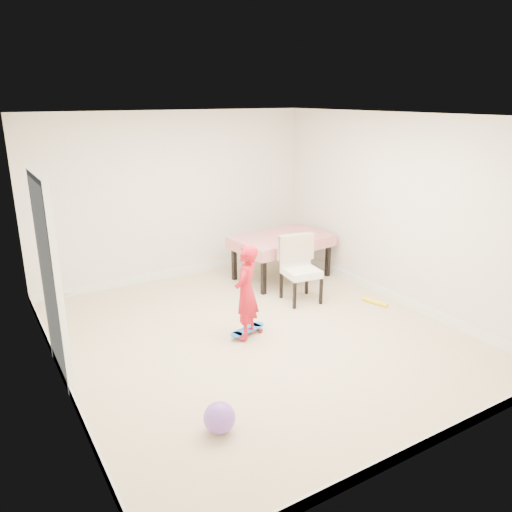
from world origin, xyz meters
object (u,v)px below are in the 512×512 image
skateboard (248,332)px  balloon (219,418)px  dining_table (282,257)px  child (246,295)px  dining_chair (301,270)px

skateboard → balloon: balloon is taller
skateboard → balloon: 1.87m
dining_table → child: 2.19m
child → balloon: bearing=12.3°
dining_table → balloon: bearing=-137.4°
balloon → dining_chair: bearing=40.8°
dining_table → balloon: 3.95m
dining_chair → child: bearing=-146.2°
skateboard → balloon: bearing=-143.3°
dining_table → dining_chair: 0.99m
dining_table → dining_chair: (-0.30, -0.94, 0.12)m
dining_table → child: size_ratio=1.32×
dining_table → child: bearing=-140.7°
dining_table → dining_chair: size_ratio=1.59×
skateboard → child: 0.54m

